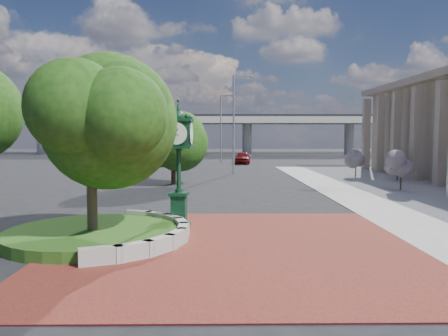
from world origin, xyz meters
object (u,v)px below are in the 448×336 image
post_clock (179,159)px  parked_car (243,158)px  street_lamp_far (223,123)px  street_lamp_near (236,116)px

post_clock → parked_car: bearing=83.1°
parked_car → street_lamp_far: 5.63m
parked_car → street_lamp_far: size_ratio=0.51×
parked_car → street_lamp_near: (-1.45, -14.61, 4.73)m
parked_car → street_lamp_near: size_ratio=0.49×
parked_car → street_lamp_near: 15.43m
street_lamp_near → street_lamp_far: (-1.14, 16.82, -0.25)m
post_clock → street_lamp_near: 24.55m
post_clock → parked_car: 39.13m
post_clock → street_lamp_far: bearing=87.0°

